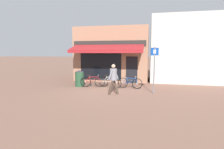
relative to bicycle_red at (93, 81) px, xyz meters
name	(u,v)px	position (x,y,z in m)	size (l,w,h in m)	color
ground_plane	(107,90)	(1.23, -0.90, -0.39)	(160.00, 160.00, 0.00)	brown
shop_front	(112,54)	(0.64, 3.73, 1.88)	(6.23, 4.60, 4.53)	#9E7056
neighbour_building	(186,49)	(6.89, 4.25, 2.27)	(5.86, 4.00, 5.32)	beige
bike_rack_rail	(112,81)	(1.34, 0.15, 0.08)	(3.19, 0.04, 0.57)	#47494F
bicycle_red	(93,81)	(0.00, 0.00, 0.00)	(1.69, 0.58, 0.88)	black
bicycle_silver	(110,82)	(1.22, 0.05, 0.01)	(1.73, 0.73, 0.89)	black
bicycle_blue	(130,83)	(2.61, 0.13, -0.01)	(1.68, 0.52, 0.85)	black
pedestrian_adult	(113,76)	(1.86, -1.84, 0.68)	(0.63, 0.61, 1.77)	#47382D
litter_bin	(80,78)	(-1.00, 0.06, 0.19)	(0.65, 0.65, 1.16)	#23472D
parking_sign	(154,66)	(4.15, -1.18, 1.28)	(0.44, 0.07, 2.75)	slate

